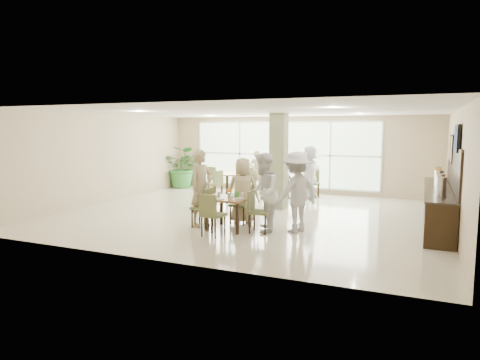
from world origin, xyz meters
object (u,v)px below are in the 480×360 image
at_px(main_table, 229,202).
at_px(round_table_right, 288,181).
at_px(adult_b, 309,172).
at_px(potted_plant, 183,167).
at_px(teen_left, 201,188).
at_px(teen_right, 263,193).
at_px(adult_standing, 257,171).
at_px(teen_far, 243,190).
at_px(adult_a, 278,177).
at_px(buffet_counter, 439,204).
at_px(teen_standing, 296,192).
at_px(round_table_left, 227,179).

height_order(main_table, round_table_right, same).
distance_m(main_table, adult_b, 5.20).
distance_m(potted_plant, teen_left, 6.93).
height_order(potted_plant, adult_b, adult_b).
relative_size(teen_right, adult_b, 1.01).
distance_m(potted_plant, adult_standing, 3.21).
height_order(main_table, teen_far, teen_far).
height_order(teen_right, adult_a, teen_right).
xyz_separation_m(buffet_counter, adult_b, (-3.91, 2.84, 0.35)).
bearing_deg(teen_left, adult_a, 8.14).
bearing_deg(teen_standing, round_table_left, -108.02).
bearing_deg(teen_right, round_table_right, 173.17).
bearing_deg(potted_plant, teen_standing, -41.06).
height_order(main_table, teen_left, teen_left).
distance_m(teen_standing, adult_b, 4.83).
height_order(main_table, potted_plant, potted_plant).
bearing_deg(adult_a, round_table_right, 96.12).
height_order(adult_a, adult_standing, adult_a).
bearing_deg(round_table_right, buffet_counter, -30.73).
xyz_separation_m(teen_far, adult_a, (-0.23, 3.44, -0.03)).
bearing_deg(teen_far, round_table_right, -99.99).
bearing_deg(main_table, adult_b, 83.25).
bearing_deg(potted_plant, adult_a, -19.62).
distance_m(round_table_right, teen_left, 5.06).
bearing_deg(teen_left, teen_standing, -65.70).
bearing_deg(round_table_left, adult_a, -17.46).
bearing_deg(teen_far, teen_standing, 154.28).
xyz_separation_m(round_table_left, potted_plant, (-2.37, 0.93, 0.29)).
bearing_deg(adult_standing, round_table_left, 41.84).
relative_size(round_table_right, adult_a, 0.63).
bearing_deg(teen_far, teen_right, 126.82).
relative_size(round_table_left, teen_standing, 0.54).
bearing_deg(adult_a, round_table_left, 173.32).
distance_m(round_table_right, buffet_counter, 5.41).
bearing_deg(potted_plant, teen_far, -46.84).
bearing_deg(potted_plant, adult_b, -6.92).
bearing_deg(teen_standing, potted_plant, -99.67).
xyz_separation_m(teen_left, teen_standing, (2.27, 0.33, -0.01)).
xyz_separation_m(potted_plant, adult_standing, (3.21, -0.11, -0.05)).
height_order(buffet_counter, teen_right, buffet_counter).
xyz_separation_m(round_table_right, buffet_counter, (4.65, -2.76, 0.00)).
distance_m(buffet_counter, teen_far, 4.75).
bearing_deg(round_table_right, adult_b, 5.78).
distance_m(main_table, round_table_left, 5.39).
relative_size(main_table, teen_far, 0.55).
xyz_separation_m(teen_standing, adult_b, (-0.89, 4.75, -0.02)).
xyz_separation_m(potted_plant, teen_right, (5.51, -5.72, 0.07)).
xyz_separation_m(potted_plant, adult_a, (4.49, -1.60, -0.04)).
height_order(round_table_left, teen_right, teen_right).
height_order(round_table_right, adult_standing, adult_standing).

